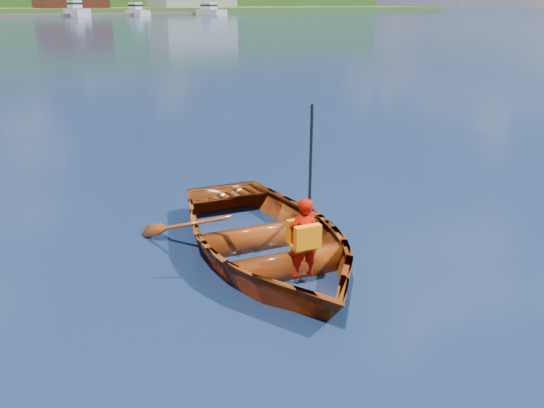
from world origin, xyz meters
name	(u,v)px	position (x,y,z in m)	size (l,w,h in m)	color
ground	(350,260)	(0.00, 0.00, 0.00)	(600.00, 600.00, 0.00)	#152C40
rowboat	(265,237)	(-0.90, 0.80, 0.30)	(3.98, 4.90, 0.89)	brown
child_paddler	(304,237)	(-0.96, -0.11, 0.65)	(0.44, 0.40, 2.17)	#B50D01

